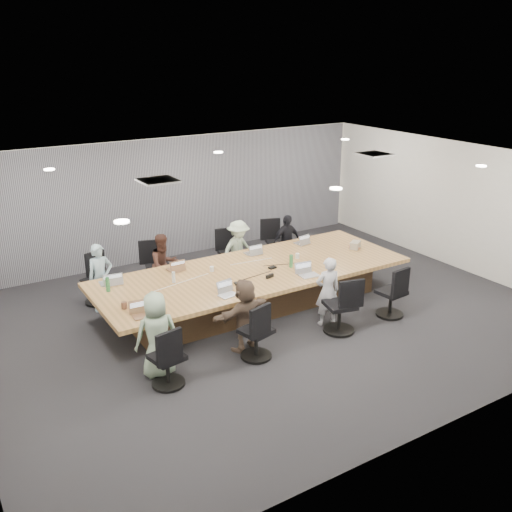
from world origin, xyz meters
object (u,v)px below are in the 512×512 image
snack_packet (354,247)px  person_6 (328,291)px  chair_4 (167,362)px  laptop_0 (110,282)px  person_2 (238,250)px  laptop_6 (309,275)px  chair_3 (278,246)px  person_1 (164,265)px  chair_1 (158,271)px  chair_2 (231,257)px  laptop_2 (252,253)px  mug_brown (124,305)px  person_3 (286,242)px  stapler (270,276)px  person_5 (245,315)px  laptop_1 (175,269)px  laptop_4 (143,316)px  bottle_green_left (108,284)px  chair_6 (340,309)px  person_0 (101,278)px  person_4 (157,335)px  canvas_bag (355,245)px  laptop_3 (301,243)px  conference_table (253,286)px  laptop_5 (228,295)px  bottle_green_right (291,261)px  chair_7 (391,296)px  bottle_clear (174,277)px  chair_5 (256,335)px

snack_packet → person_6: bearing=-143.0°
chair_4 → laptop_0: 2.53m
person_2 → laptop_6: (0.26, -2.15, 0.10)m
chair_3 → person_1: person_1 is taller
person_2 → person_6: bearing=-94.1°
chair_3 → chair_1: bearing=19.1°
chair_2 → laptop_2: bearing=96.6°
person_1 → mug_brown: size_ratio=11.35×
person_3 → stapler: (-1.64, -1.84, 0.15)m
chair_4 → person_5: bearing=2.1°
chair_3 → laptop_1: chair_3 is taller
laptop_4 → person_5: bearing=-15.8°
bottle_green_left → mug_brown: size_ratio=2.25×
chair_6 → person_0: 4.45m
laptop_0 → laptop_6: same height
person_4 → snack_packet: size_ratio=6.68×
laptop_0 → person_1: (1.27, 0.55, -0.11)m
laptop_4 → stapler: size_ratio=1.79×
laptop_6 → canvas_bag: canvas_bag is taller
chair_3 → laptop_6: bearing=87.7°
laptop_3 → laptop_4: (-4.20, -1.60, 0.00)m
person_5 → conference_table: bearing=-138.5°
laptop_1 → laptop_4: 2.04m
chair_4 → laptop_1: bearing=52.3°
person_1 → person_6: person_1 is taller
person_4 → laptop_5: (1.52, 0.55, 0.08)m
laptop_4 → bottle_green_right: size_ratio=1.22×
person_3 → bottle_green_left: person_3 is taller
chair_6 → bottle_green_right: bottle_green_right is taller
laptop_1 → stapler: stapler is taller
conference_table → person_3: size_ratio=4.85×
mug_brown → chair_2: bearing=33.6°
chair_4 → chair_7: chair_7 is taller
laptop_6 → bottle_clear: bottle_clear is taller
laptop_0 → laptop_2: bearing=-175.1°
laptop_1 → snack_packet: bearing=164.6°
person_1 → person_2: 1.70m
person_1 → bottle_green_left: person_1 is taller
laptop_4 → bottle_clear: (0.98, 1.02, 0.09)m
chair_4 → chair_6: 3.22m
chair_1 → canvas_bag: bearing=172.3°
person_2 → laptop_4: size_ratio=4.27×
person_2 → chair_3: bearing=6.2°
person_3 → snack_packet: bearing=-64.1°
bottle_clear → person_4: bearing=-121.9°
laptop_4 → bottle_green_right: (3.19, 0.54, 0.11)m
bottle_green_right → person_2: bearing=98.2°
chair_5 → laptop_6: (1.70, 0.90, 0.36)m
laptop_6 → stapler: stapler is taller
chair_1 → chair_7: bearing=150.8°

